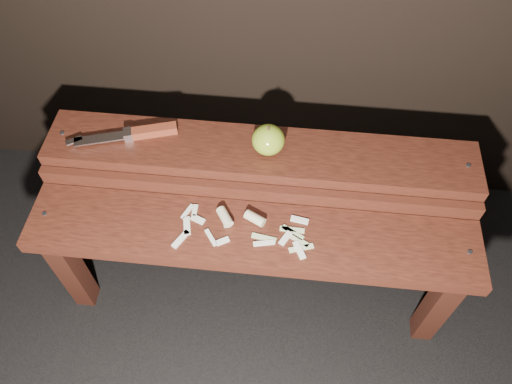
# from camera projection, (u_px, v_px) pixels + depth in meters

# --- Properties ---
(ground) EXTENTS (60.00, 60.00, 0.00)m
(ground) POSITION_uv_depth(u_px,v_px,m) (254.00, 285.00, 1.67)
(ground) COLOR black
(bench_front_tier) EXTENTS (1.20, 0.20, 0.42)m
(bench_front_tier) POSITION_uv_depth(u_px,v_px,m) (251.00, 249.00, 1.35)
(bench_front_tier) COLOR black
(bench_front_tier) RESTS_ON ground
(bench_rear_tier) EXTENTS (1.20, 0.21, 0.50)m
(bench_rear_tier) POSITION_uv_depth(u_px,v_px,m) (260.00, 170.00, 1.43)
(bench_rear_tier) COLOR black
(bench_rear_tier) RESTS_ON ground
(apple) EXTENTS (0.09, 0.09, 0.09)m
(apple) POSITION_uv_depth(u_px,v_px,m) (268.00, 140.00, 1.33)
(apple) COLOR olive
(apple) RESTS_ON bench_rear_tier
(knife) EXTENTS (0.30, 0.11, 0.03)m
(knife) POSITION_uv_depth(u_px,v_px,m) (140.00, 133.00, 1.39)
(knife) COLOR maroon
(knife) RESTS_ON bench_rear_tier
(apple_scraps) EXTENTS (0.37, 0.14, 0.03)m
(apple_scraps) POSITION_uv_depth(u_px,v_px,m) (243.00, 225.00, 1.31)
(apple_scraps) COLOR beige
(apple_scraps) RESTS_ON bench_front_tier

